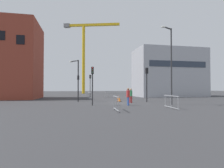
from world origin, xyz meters
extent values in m
plane|color=#333335|center=(0.00, 0.00, 0.00)|extent=(160.00, 160.00, 0.00)
cube|color=brown|center=(-15.29, 11.09, 6.06)|extent=(8.35, 8.16, 12.12)
cube|color=black|center=(-15.29, 6.98, 8.91)|extent=(1.10, 0.06, 1.30)
cube|color=black|center=(-12.79, 6.98, 8.45)|extent=(1.10, 0.06, 1.30)
cube|color=#A8AAB2|center=(13.27, 13.51, 4.75)|extent=(13.51, 7.09, 9.49)
cube|color=#2D3847|center=(13.27, 9.93, 6.13)|extent=(11.34, 0.08, 1.10)
cylinder|color=gold|center=(-3.08, 35.40, 10.34)|extent=(0.90, 0.90, 20.69)
cube|color=gold|center=(-0.32, 34.61, 21.09)|extent=(15.95, 5.15, 0.70)
cube|color=slate|center=(-8.12, 36.83, 21.09)|extent=(2.06, 1.65, 1.10)
cylinder|color=#2D2D30|center=(4.39, -3.18, 3.90)|extent=(0.14, 0.14, 7.80)
cube|color=#2D2D30|center=(3.82, -3.45, 7.70)|extent=(1.18, 0.64, 0.10)
ellipsoid|color=silver|center=(3.25, -3.73, 7.68)|extent=(0.44, 0.24, 0.16)
cylinder|color=black|center=(-4.88, 2.97, 2.61)|extent=(0.14, 0.14, 5.23)
cube|color=black|center=(-5.33, 3.39, 5.13)|extent=(0.97, 0.91, 0.10)
ellipsoid|color=silver|center=(-5.78, 3.81, 5.11)|extent=(0.44, 0.24, 0.16)
cylinder|color=black|center=(-4.82, 10.78, 1.54)|extent=(0.12, 0.12, 3.09)
cube|color=black|center=(-4.82, 10.78, 3.44)|extent=(0.35, 0.36, 0.70)
sphere|color=#390605|center=(-4.91, 10.93, 3.66)|extent=(0.11, 0.11, 0.11)
sphere|color=#3C2905|center=(-4.91, 10.93, 3.44)|extent=(0.11, 0.11, 0.11)
sphere|color=green|center=(-4.91, 10.93, 3.22)|extent=(0.11, 0.11, 0.11)
cylinder|color=#2D2D30|center=(-3.53, -2.22, 1.54)|extent=(0.12, 0.12, 3.08)
cube|color=#2D2D30|center=(-3.53, -2.22, 3.43)|extent=(0.24, 0.28, 0.70)
sphere|color=red|center=(-3.54, -2.39, 3.65)|extent=(0.11, 0.11, 0.11)
sphere|color=#3C2905|center=(-3.54, -2.39, 3.43)|extent=(0.11, 0.11, 0.11)
sphere|color=#07330F|center=(-3.54, -2.39, 3.21)|extent=(0.11, 0.11, 0.11)
cylinder|color=#2D2D30|center=(-2.57, 14.22, 1.76)|extent=(0.12, 0.12, 3.51)
cube|color=#2D2D30|center=(-2.57, 14.22, 3.86)|extent=(0.35, 0.33, 0.70)
sphere|color=#390605|center=(-2.40, 14.15, 4.08)|extent=(0.11, 0.11, 0.11)
sphere|color=#3C2905|center=(-2.40, 14.15, 3.86)|extent=(0.11, 0.11, 0.11)
sphere|color=green|center=(-2.40, 14.15, 3.64)|extent=(0.11, 0.11, 0.11)
cylinder|color=black|center=(3.30, 0.67, 1.73)|extent=(0.12, 0.12, 3.46)
cube|color=black|center=(3.30, 0.67, 3.81)|extent=(0.31, 0.28, 0.70)
sphere|color=#390605|center=(3.47, 0.70, 4.03)|extent=(0.11, 0.11, 0.11)
sphere|color=#F2A514|center=(3.47, 0.70, 3.81)|extent=(0.11, 0.11, 0.11)
sphere|color=#07330F|center=(3.47, 0.70, 3.59)|extent=(0.11, 0.11, 0.11)
cylinder|color=#33519E|center=(-0.11, -3.05, 0.40)|extent=(0.14, 0.14, 0.81)
cylinder|color=#33519E|center=(-0.12, -2.85, 0.40)|extent=(0.14, 0.14, 0.81)
cylinder|color=red|center=(-0.11, -2.95, 1.15)|extent=(0.34, 0.34, 0.67)
sphere|color=#8C6647|center=(-0.11, -2.95, 1.59)|extent=(0.22, 0.22, 0.22)
cylinder|color=red|center=(0.91, -0.19, 0.39)|extent=(0.14, 0.14, 0.78)
cylinder|color=red|center=(1.11, -0.16, 0.39)|extent=(0.14, 0.14, 0.78)
cylinder|color=#2D844C|center=(1.01, -0.18, 1.10)|extent=(0.34, 0.34, 0.65)
sphere|color=#8C6647|center=(1.01, -0.18, 1.53)|extent=(0.21, 0.21, 0.21)
cube|color=gray|center=(0.88, 12.06, 1.05)|extent=(2.04, 0.08, 0.06)
cube|color=gray|center=(0.88, 12.06, 0.10)|extent=(2.04, 0.08, 0.06)
cylinder|color=gray|center=(-0.04, 12.05, 0.53)|extent=(0.04, 0.04, 1.05)
cylinder|color=gray|center=(0.88, 12.06, 0.53)|extent=(0.04, 0.04, 1.05)
cylinder|color=gray|center=(1.79, 12.07, 0.53)|extent=(0.04, 0.04, 1.05)
cube|color=#9EA0A5|center=(-3.21, 6.94, 1.05)|extent=(0.33, 2.40, 0.06)
cube|color=#9EA0A5|center=(-3.21, 6.94, 0.10)|extent=(0.33, 2.40, 0.06)
cylinder|color=#9EA0A5|center=(-3.09, 5.86, 0.53)|extent=(0.04, 0.04, 1.05)
cylinder|color=#9EA0A5|center=(-3.21, 6.94, 0.53)|extent=(0.04, 0.04, 1.05)
cylinder|color=#9EA0A5|center=(-3.33, 8.02, 0.53)|extent=(0.04, 0.04, 1.05)
cube|color=gray|center=(-2.16, -6.73, 1.05)|extent=(0.15, 2.21, 0.06)
cube|color=gray|center=(-2.16, -6.73, 0.10)|extent=(0.15, 2.21, 0.06)
cylinder|color=gray|center=(-2.20, -7.72, 0.53)|extent=(0.04, 0.04, 1.05)
cylinder|color=gray|center=(-2.16, -6.73, 0.53)|extent=(0.04, 0.04, 1.05)
cylinder|color=gray|center=(-2.12, -5.73, 0.53)|extent=(0.04, 0.04, 1.05)
cube|color=#9EA0A5|center=(2.68, -6.09, 1.05)|extent=(0.21, 2.56, 0.06)
cube|color=#9EA0A5|center=(2.68, -6.09, 0.10)|extent=(0.21, 2.56, 0.06)
cylinder|color=#9EA0A5|center=(2.61, -7.24, 0.53)|extent=(0.04, 0.04, 1.05)
cylinder|color=#9EA0A5|center=(2.68, -6.09, 0.53)|extent=(0.04, 0.04, 1.05)
cylinder|color=#9EA0A5|center=(2.75, -4.94, 0.53)|extent=(0.04, 0.04, 1.05)
cube|color=black|center=(0.21, 2.17, 0.01)|extent=(0.57, 0.57, 0.03)
cone|color=orange|center=(0.21, 2.17, 0.29)|extent=(0.44, 0.44, 0.57)
cube|color=black|center=(1.08, 6.19, 0.01)|extent=(0.48, 0.48, 0.03)
cone|color=orange|center=(1.08, 6.19, 0.24)|extent=(0.37, 0.37, 0.48)
camera|label=1|loc=(-5.02, -19.67, 1.70)|focal=28.54mm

